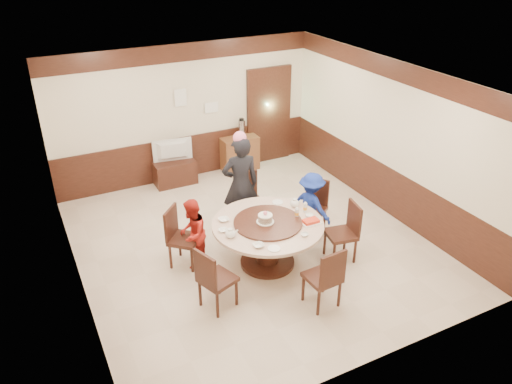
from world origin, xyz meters
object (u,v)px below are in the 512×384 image
side_cabinet (240,153)px  person_red (192,233)px  birthday_cake (265,218)px  tv_stand (175,173)px  shrimp_platter (311,222)px  person_standing (240,185)px  thermos (242,129)px  banquet_table (268,235)px  person_blue (311,206)px  television (173,151)px

side_cabinet → person_red: bearing=-126.9°
birthday_cake → tv_stand: bearing=95.8°
birthday_cake → shrimp_platter: bearing=-25.9°
person_standing → birthday_cake: person_standing is taller
birthday_cake → side_cabinet: birthday_cake is taller
person_red → birthday_cake: (1.00, -0.52, 0.28)m
person_red → side_cabinet: bearing=176.4°
tv_stand → thermos: bearing=1.1°
banquet_table → thermos: thermos is taller
birthday_cake → side_cabinet: size_ratio=0.34×
banquet_table → birthday_cake: size_ratio=6.33×
person_blue → tv_stand: size_ratio=1.40×
banquet_table → person_red: bearing=153.3°
thermos → person_blue: bearing=-92.7°
shrimp_platter → person_standing: bearing=109.4°
tv_stand → television: (0.00, 0.00, 0.48)m
person_standing → television: person_standing is taller
person_standing → thermos: size_ratio=4.60×
banquet_table → birthday_cake: birthday_cake is taller
person_standing → shrimp_platter: person_standing is taller
person_standing → shrimp_platter: bearing=119.1°
banquet_table → person_red: person_red is taller
person_blue → birthday_cake: bearing=90.5°
tv_stand → thermos: 1.71m
banquet_table → shrimp_platter: shrimp_platter is taller
person_standing → side_cabinet: 2.54m
thermos → person_standing: bearing=-115.9°
person_red → person_blue: size_ratio=0.95×
person_standing → tv_stand: 2.36m
birthday_cake → banquet_table: bearing=-8.6°
person_blue → tv_stand: (-1.42, 2.98, -0.35)m
person_standing → television: size_ratio=2.17×
person_red → thermos: person_red is taller
television → person_blue: bearing=123.7°
television → thermos: bearing=-170.7°
person_standing → shrimp_platter: size_ratio=5.83×
banquet_table → thermos: size_ratio=4.52×
shrimp_platter → thermos: 3.75m
banquet_table → thermos: (1.18, 3.40, 0.41)m
banquet_table → thermos: 3.62m
person_standing → birthday_cake: (-0.12, -1.13, -0.03)m
person_blue → thermos: person_blue is taller
television → banquet_table: bearing=104.7°
television → thermos: thermos is taller
tv_stand → side_cabinet: size_ratio=1.06×
shrimp_platter → thermos: bearing=80.9°
person_blue → side_cabinet: bearing=-20.6°
person_red → thermos: (2.22, 2.88, 0.37)m
person_red → birthday_cake: size_ratio=4.18×
thermos → side_cabinet: bearing=180.0°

